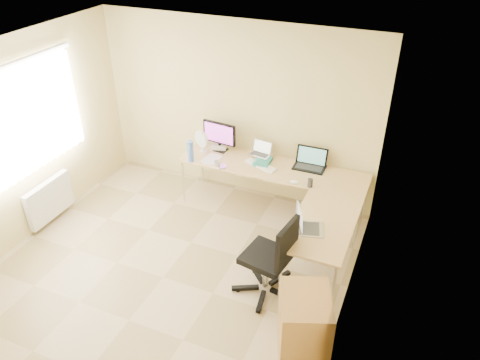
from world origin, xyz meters
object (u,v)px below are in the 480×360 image
at_px(mug, 217,164).
at_px(office_chair, 266,257).
at_px(keyboard, 261,166).
at_px(desk_return, 320,248).
at_px(laptop_return, 310,221).
at_px(laptop_center, 260,149).
at_px(desk_fan, 203,142).
at_px(desk_main, 272,189).
at_px(water_bottle, 190,151).
at_px(laptop_black, 310,159).
at_px(monitor, 219,136).
at_px(cabinet, 303,328).

xyz_separation_m(mug, office_chair, (1.20, -1.27, -0.27)).
relative_size(mug, office_chair, 0.08).
distance_m(keyboard, office_chair, 1.66).
height_order(desk_return, laptop_return, laptop_return).
relative_size(laptop_center, desk_fan, 0.94).
xyz_separation_m(desk_main, water_bottle, (-1.13, -0.30, 0.52)).
bearing_deg(desk_return, mug, 157.10).
relative_size(mug, water_bottle, 0.29).
bearing_deg(water_bottle, laptop_black, 16.18).
bearing_deg(office_chair, mug, 142.99).
bearing_deg(desk_return, laptop_center, 136.43).
relative_size(keyboard, desk_fan, 1.53).
bearing_deg(monitor, laptop_black, 6.43).
xyz_separation_m(desk_main, laptop_center, (-0.25, 0.17, 0.51)).
distance_m(laptop_black, office_chair, 1.76).
distance_m(laptop_center, water_bottle, 0.99).
bearing_deg(water_bottle, desk_main, 14.80).
height_order(desk_main, laptop_black, laptop_black).
height_order(desk_return, cabinet, cabinet).
bearing_deg(keyboard, cabinet, -40.93).
height_order(desk_main, laptop_return, laptop_return).
distance_m(keyboard, desk_fan, 0.94).
height_order(desk_return, mug, mug).
distance_m(mug, cabinet, 2.71).
relative_size(monitor, cabinet, 0.65).
xyz_separation_m(water_bottle, desk_fan, (0.04, 0.32, 0.00)).
xyz_separation_m(monitor, mug, (0.17, -0.45, -0.18)).
bearing_deg(water_bottle, monitor, 62.54).
xyz_separation_m(desk_fan, laptop_return, (1.95, -1.20, -0.03)).
bearing_deg(laptop_center, desk_fan, -161.03).
xyz_separation_m(keyboard, cabinet, (1.28, -2.18, -0.38)).
distance_m(laptop_black, water_bottle, 1.67).
distance_m(laptop_center, desk_fan, 0.85).
distance_m(keyboard, water_bottle, 1.01).
height_order(desk_return, monitor, monitor).
bearing_deg(mug, office_chair, -46.60).
bearing_deg(keyboard, laptop_center, 132.08).
bearing_deg(laptop_black, desk_return, -67.59).
relative_size(keyboard, mug, 5.47).
bearing_deg(cabinet, laptop_black, 84.03).
bearing_deg(desk_fan, laptop_return, -8.23).
relative_size(monitor, laptop_center, 1.74).
bearing_deg(laptop_black, office_chair, -90.31).
xyz_separation_m(desk_return, keyboard, (-1.13, 0.95, 0.38)).
distance_m(desk_return, office_chair, 0.75).
height_order(office_chair, cabinet, office_chair).
distance_m(desk_return, cabinet, 1.24).
distance_m(desk_main, monitor, 1.08).
distance_m(monitor, cabinet, 3.18).
xyz_separation_m(monitor, desk_fan, (-0.20, -0.14, -0.06)).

